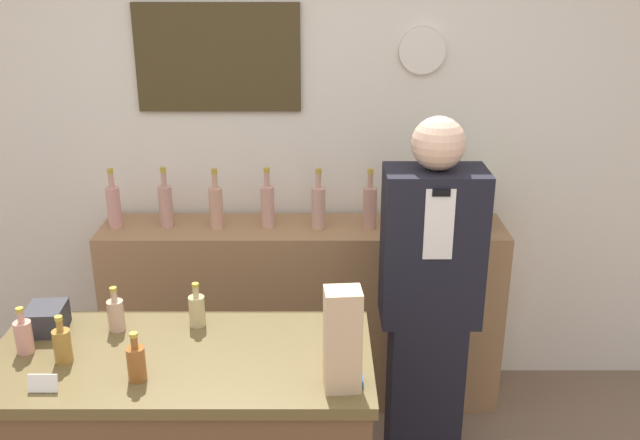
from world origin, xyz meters
name	(u,v)px	position (x,y,z in m)	size (l,w,h in m)	color
back_wall	(290,136)	(0.00, 2.00, 1.36)	(5.20, 0.09, 2.70)	silver
back_shelf	(304,313)	(0.06, 1.75, 0.48)	(1.99, 0.37, 0.96)	#9E754C
shopkeeper	(429,306)	(0.61, 1.19, 0.81)	(0.41, 0.26, 1.63)	black
potted_plant	(467,195)	(0.86, 1.74, 1.13)	(0.25, 0.25, 0.32)	#4C3D2D
paper_bag	(343,340)	(0.22, 0.35, 1.14)	(0.12, 0.10, 0.33)	tan
tape_dispenser	(350,376)	(0.24, 0.38, 1.00)	(0.09, 0.06, 0.07)	#1E4799
price_card_left	(43,383)	(-0.69, 0.33, 1.00)	(0.09, 0.02, 0.06)	white
gift_box	(47,319)	(-0.81, 0.71, 1.02)	(0.14, 0.15, 0.09)	#2D2D33
counter_bottle_0	(24,336)	(-0.83, 0.56, 1.04)	(0.06, 0.06, 0.16)	tan
counter_bottle_1	(63,345)	(-0.69, 0.50, 1.04)	(0.06, 0.06, 0.16)	olive
counter_bottle_2	(116,314)	(-0.57, 0.71, 1.04)	(0.06, 0.06, 0.16)	tan
counter_bottle_3	(137,362)	(-0.42, 0.39, 1.04)	(0.06, 0.06, 0.16)	brown
counter_bottle_4	(197,310)	(-0.29, 0.74, 1.04)	(0.06, 0.06, 0.16)	tan
shelf_bottle_0	(114,206)	(-0.85, 1.74, 1.08)	(0.07, 0.07, 0.30)	tan
shelf_bottle_1	(166,204)	(-0.60, 1.76, 1.08)	(0.07, 0.07, 0.30)	tan
shelf_bottle_2	(216,206)	(-0.36, 1.73, 1.08)	(0.07, 0.07, 0.30)	tan
shelf_bottle_3	(268,205)	(-0.11, 1.75, 1.08)	(0.07, 0.07, 0.30)	tan
shelf_bottle_4	(319,206)	(0.14, 1.74, 1.08)	(0.07, 0.07, 0.30)	tan
shelf_bottle_5	(370,206)	(0.39, 1.74, 1.08)	(0.07, 0.07, 0.30)	tan
shelf_bottle_6	(421,205)	(0.64, 1.76, 1.08)	(0.07, 0.07, 0.30)	tan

